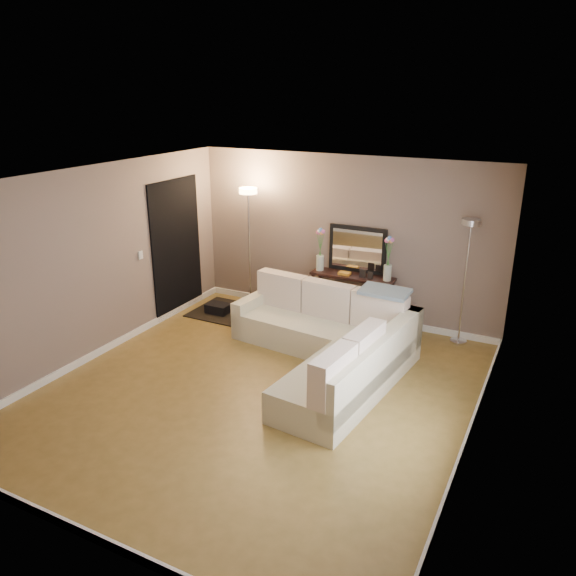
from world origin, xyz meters
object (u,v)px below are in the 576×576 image
at_px(sectional_sofa, 331,342).
at_px(console_table, 347,295).
at_px(floor_lamp_lit, 249,225).
at_px(floor_lamp_unlit, 468,257).

bearing_deg(sectional_sofa, console_table, 103.40).
height_order(console_table, floor_lamp_lit, floor_lamp_lit).
bearing_deg(floor_lamp_unlit, sectional_sofa, -132.79).
relative_size(sectional_sofa, floor_lamp_unlit, 1.49).
bearing_deg(floor_lamp_lit, floor_lamp_unlit, 2.92).
distance_m(sectional_sofa, floor_lamp_unlit, 2.28).
distance_m(console_table, floor_lamp_unlit, 1.95).
xyz_separation_m(sectional_sofa, floor_lamp_lit, (-2.04, 1.34, 1.10)).
height_order(sectional_sofa, floor_lamp_unlit, floor_lamp_unlit).
distance_m(sectional_sofa, console_table, 1.51).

